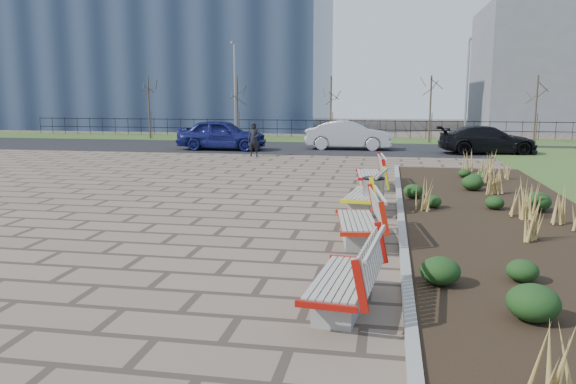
% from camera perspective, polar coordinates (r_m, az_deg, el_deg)
% --- Properties ---
extents(ground, '(120.00, 120.00, 0.00)m').
position_cam_1_polar(ground, '(9.75, -11.98, -7.96)').
color(ground, brown).
rests_on(ground, ground).
extents(planting_bed, '(4.50, 18.00, 0.10)m').
position_cam_1_polar(planting_bed, '(14.14, 20.85, -2.60)').
color(planting_bed, black).
rests_on(planting_bed, ground).
extents(planting_curb, '(0.16, 18.00, 0.15)m').
position_cam_1_polar(planting_curb, '(13.88, 11.37, -2.25)').
color(planting_curb, gray).
rests_on(planting_curb, ground).
extents(grass_verge_far, '(80.00, 5.00, 0.04)m').
position_cam_1_polar(grass_verge_far, '(36.87, 4.57, 5.34)').
color(grass_verge_far, '#33511E').
rests_on(grass_verge_far, ground).
extents(road, '(80.00, 7.00, 0.02)m').
position_cam_1_polar(road, '(30.93, 3.48, 4.45)').
color(road, black).
rests_on(road, ground).
extents(bench_a, '(1.12, 2.18, 1.00)m').
position_cam_1_polar(bench_a, '(7.87, 5.53, -8.34)').
color(bench_a, '#A4120A').
rests_on(bench_a, ground).
extents(bench_b, '(1.17, 2.20, 1.00)m').
position_cam_1_polar(bench_b, '(11.36, 7.03, -2.65)').
color(bench_b, red).
rests_on(bench_b, ground).
extents(bench_c, '(1.18, 2.20, 1.00)m').
position_cam_1_polar(bench_c, '(14.44, 7.73, 0.04)').
color(bench_c, yellow).
rests_on(bench_c, ground).
extents(bench_d, '(1.09, 2.17, 1.00)m').
position_cam_1_polar(bench_d, '(18.08, 8.24, 2.02)').
color(bench_d, red).
rests_on(bench_d, ground).
extents(litter_bin, '(0.52, 0.52, 0.91)m').
position_cam_1_polar(litter_bin, '(14.02, 8.66, -0.46)').
color(litter_bin, '#B2B2B7').
rests_on(litter_bin, ground).
extents(pedestrian, '(0.60, 0.40, 1.61)m').
position_cam_1_polar(pedestrian, '(27.00, -3.48, 5.35)').
color(pedestrian, black).
rests_on(pedestrian, ground).
extents(car_blue, '(4.72, 1.95, 1.60)m').
position_cam_1_polar(car_blue, '(30.15, -6.73, 5.81)').
color(car_blue, navy).
rests_on(car_blue, road).
extents(car_silver, '(4.58, 1.60, 1.51)m').
position_cam_1_polar(car_silver, '(30.35, 6.19, 5.76)').
color(car_silver, '#9B9CA2').
rests_on(car_silver, road).
extents(car_black, '(4.95, 2.53, 1.38)m').
position_cam_1_polar(car_black, '(29.64, 19.61, 5.01)').
color(car_black, black).
rests_on(car_black, road).
extents(tree_a, '(1.40, 1.40, 4.00)m').
position_cam_1_polar(tree_a, '(38.39, -13.94, 8.29)').
color(tree_a, '#4C3D2D').
rests_on(tree_a, grass_verge_far).
extents(tree_b, '(1.40, 1.40, 4.00)m').
position_cam_1_polar(tree_b, '(36.37, -5.17, 8.46)').
color(tree_b, '#4C3D2D').
rests_on(tree_b, grass_verge_far).
extents(tree_c, '(1.40, 1.40, 4.00)m').
position_cam_1_polar(tree_c, '(35.27, 4.38, 8.42)').
color(tree_c, '#4C3D2D').
rests_on(tree_c, grass_verge_far).
extents(tree_d, '(1.40, 1.40, 4.00)m').
position_cam_1_polar(tree_d, '(35.17, 14.25, 8.15)').
color(tree_d, '#4C3D2D').
rests_on(tree_d, grass_verge_far).
extents(tree_e, '(1.40, 1.40, 4.00)m').
position_cam_1_polar(tree_e, '(36.09, 23.87, 7.65)').
color(tree_e, '#4C3D2D').
rests_on(tree_e, grass_verge_far).
extents(lamp_west, '(0.24, 0.60, 6.00)m').
position_cam_1_polar(lamp_west, '(35.88, -5.41, 10.03)').
color(lamp_west, gray).
rests_on(lamp_west, grass_verge_far).
extents(lamp_east, '(0.24, 0.60, 6.00)m').
position_cam_1_polar(lamp_east, '(34.86, 17.70, 9.62)').
color(lamp_east, gray).
rests_on(lamp_east, grass_verge_far).
extents(railing_fence, '(44.00, 0.10, 1.20)m').
position_cam_1_polar(railing_fence, '(38.31, 4.81, 6.44)').
color(railing_fence, black).
rests_on(railing_fence, grass_verge_far).
extents(building_glass, '(40.00, 14.00, 15.00)m').
position_cam_1_polar(building_glass, '(55.08, -18.13, 14.20)').
color(building_glass, '#192338').
rests_on(building_glass, ground).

